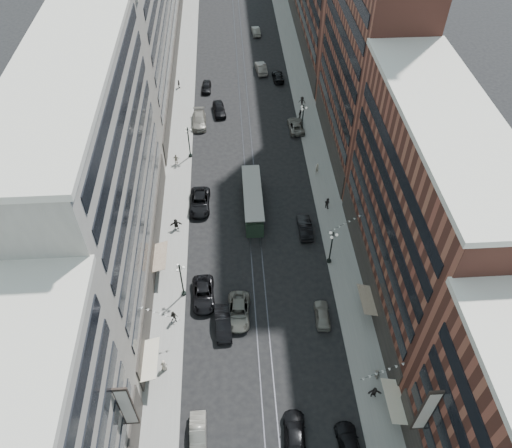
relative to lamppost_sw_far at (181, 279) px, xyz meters
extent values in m
plane|color=black|center=(9.20, 32.00, -3.10)|extent=(220.00, 220.00, 0.00)
cube|color=gray|center=(-1.80, 42.00, -3.02)|extent=(4.00, 180.00, 0.15)
cube|color=gray|center=(20.20, 42.00, -3.02)|extent=(4.00, 180.00, 0.15)
cube|color=#2D2D33|center=(8.50, 42.00, -3.09)|extent=(0.12, 180.00, 0.02)
cube|color=#2D2D33|center=(9.90, 42.00, -3.09)|extent=(0.12, 180.00, 0.02)
cube|color=gray|center=(-7.80, 5.00, 10.90)|extent=(8.00, 36.00, 28.00)
cube|color=brown|center=(26.20, 0.00, 8.90)|extent=(8.00, 30.00, 24.00)
cube|color=brown|center=(26.20, 28.00, 17.90)|extent=(8.00, 26.00, 42.00)
cylinder|color=black|center=(0.00, 0.00, -2.80)|extent=(0.56, 0.56, 0.30)
cylinder|color=black|center=(0.00, 0.00, -0.35)|extent=(0.18, 0.18, 5.20)
sphere|color=black|center=(0.00, 0.00, 2.45)|extent=(0.24, 0.24, 0.24)
sphere|color=white|center=(0.45, 0.00, 2.05)|extent=(0.36, 0.36, 0.36)
sphere|color=white|center=(-0.22, 0.39, 2.05)|extent=(0.36, 0.36, 0.36)
sphere|color=white|center=(-0.22, -0.39, 2.05)|extent=(0.36, 0.36, 0.36)
cylinder|color=black|center=(0.00, 27.00, -2.80)|extent=(0.56, 0.56, 0.30)
cylinder|color=black|center=(0.00, 27.00, -0.35)|extent=(0.18, 0.18, 5.20)
sphere|color=black|center=(0.00, 27.00, 2.45)|extent=(0.24, 0.24, 0.24)
sphere|color=white|center=(0.45, 27.00, 2.05)|extent=(0.36, 0.36, 0.36)
sphere|color=white|center=(-0.22, 27.39, 2.05)|extent=(0.36, 0.36, 0.36)
sphere|color=white|center=(-0.22, 26.61, 2.05)|extent=(0.36, 0.36, 0.36)
cylinder|color=black|center=(18.40, 4.00, -2.80)|extent=(0.56, 0.56, 0.30)
cylinder|color=black|center=(18.40, 4.00, -0.35)|extent=(0.18, 0.18, 5.20)
sphere|color=black|center=(18.40, 4.00, 2.45)|extent=(0.24, 0.24, 0.24)
sphere|color=white|center=(18.85, 4.00, 2.05)|extent=(0.36, 0.36, 0.36)
sphere|color=white|center=(18.18, 4.39, 2.05)|extent=(0.36, 0.36, 0.36)
sphere|color=white|center=(18.18, 3.61, 2.05)|extent=(0.36, 0.36, 0.36)
cylinder|color=black|center=(18.40, 32.00, -2.80)|extent=(0.56, 0.56, 0.30)
cylinder|color=black|center=(18.40, 32.00, -0.35)|extent=(0.18, 0.18, 5.20)
sphere|color=black|center=(18.40, 32.00, 2.45)|extent=(0.24, 0.24, 0.24)
sphere|color=white|center=(18.85, 32.00, 2.05)|extent=(0.36, 0.36, 0.36)
sphere|color=white|center=(18.18, 32.39, 2.05)|extent=(0.36, 0.36, 0.36)
sphere|color=white|center=(18.18, 31.61, 2.05)|extent=(0.36, 0.36, 0.36)
cube|color=#213324|center=(9.20, 14.59, -1.86)|extent=(2.38, 11.41, 2.47)
cube|color=gray|center=(9.20, 14.59, -0.34)|extent=(1.52, 10.46, 0.57)
cube|color=gray|center=(9.20, 14.59, 0.04)|extent=(2.57, 11.60, 0.14)
cylinder|color=black|center=(9.20, 10.31, -2.76)|extent=(2.19, 0.67, 0.67)
cylinder|color=black|center=(9.20, 18.87, -2.76)|extent=(2.19, 0.67, 0.67)
imported|color=gray|center=(2.08, -17.23, -2.36)|extent=(1.63, 4.49, 1.47)
imported|color=black|center=(2.40, -0.66, -2.31)|extent=(2.82, 5.75, 1.57)
imported|color=black|center=(16.49, -19.19, -2.37)|extent=(2.38, 5.12, 1.45)
imported|color=slate|center=(16.21, -4.34, -2.38)|extent=(1.89, 4.26, 1.42)
imported|color=black|center=(4.70, -4.85, -2.27)|extent=(2.03, 5.12, 1.66)
imported|color=black|center=(11.40, -17.84, -2.34)|extent=(2.45, 5.35, 1.52)
imported|color=#B0A592|center=(-1.66, -9.80, -2.14)|extent=(0.80, 0.46, 1.60)
imported|color=black|center=(-0.90, -3.87, -2.03)|extent=(0.91, 0.52, 1.83)
imported|color=gray|center=(20.77, -12.20, -2.17)|extent=(0.69, 1.00, 1.55)
imported|color=black|center=(1.71, 15.48, -2.25)|extent=(2.96, 6.18, 1.70)
imported|color=gray|center=(1.25, 36.00, -2.25)|extent=(2.49, 5.89, 1.70)
imported|color=black|center=(2.40, 47.10, -2.38)|extent=(1.86, 4.24, 1.42)
imported|color=black|center=(16.00, 9.63, -2.29)|extent=(1.72, 4.91, 1.62)
imported|color=slate|center=(17.60, 33.52, -2.36)|extent=(2.56, 5.36, 1.48)
imported|color=black|center=(16.10, 50.06, -2.38)|extent=(2.21, 4.99, 1.43)
imported|color=black|center=(4.70, 39.22, -2.25)|extent=(2.62, 5.19, 1.70)
imported|color=slate|center=(13.07, 53.30, -2.24)|extent=(2.34, 5.35, 1.71)
imported|color=black|center=(-1.42, 11.11, -2.07)|extent=(1.67, 0.67, 1.75)
imported|color=#A39987|center=(-2.09, 25.26, -2.06)|extent=(1.11, 0.64, 1.78)
imported|color=black|center=(19.73, 14.02, -2.09)|extent=(0.91, 0.91, 1.71)
imported|color=#BEB39D|center=(19.42, 21.72, -2.06)|extent=(0.77, 0.69, 1.77)
imported|color=black|center=(19.49, 40.42, -2.02)|extent=(1.27, 0.73, 1.86)
imported|color=slate|center=(6.54, -3.36, -2.32)|extent=(2.96, 5.76, 1.55)
imported|color=slate|center=(13.07, 69.83, -2.34)|extent=(1.85, 4.68, 1.52)
imported|color=black|center=(-2.74, 47.98, -2.14)|extent=(0.46, 0.96, 1.62)
imported|color=black|center=(18.71, 36.78, -2.17)|extent=(0.86, 0.98, 1.54)
imported|color=black|center=(20.01, -14.17, -2.18)|extent=(1.44, 0.49, 1.53)
camera|label=1|loc=(6.50, -36.62, 46.27)|focal=35.00mm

